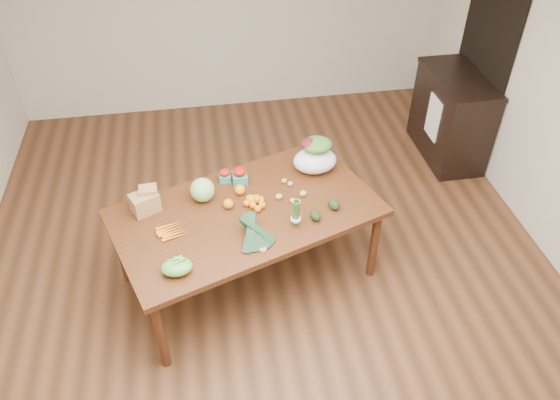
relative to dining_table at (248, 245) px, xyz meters
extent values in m
plane|color=brown|center=(0.15, -0.04, -0.38)|extent=(6.00, 6.00, 0.00)
cube|color=#572B14|center=(0.00, 0.00, 0.00)|extent=(2.27, 1.72, 0.75)
cube|color=black|center=(2.63, 1.56, 0.68)|extent=(0.02, 1.00, 2.10)
cube|color=black|center=(2.37, 1.48, 0.10)|extent=(0.52, 1.02, 0.94)
cube|color=white|center=(2.11, 1.36, 0.18)|extent=(0.02, 0.28, 0.45)
sphere|color=#9BBE6D|center=(-0.32, 0.19, 0.47)|extent=(0.19, 0.19, 0.19)
sphere|color=orange|center=(-0.13, 0.05, 0.42)|extent=(0.08, 0.08, 0.08)
sphere|color=orange|center=(-0.02, 0.21, 0.42)|extent=(0.09, 0.09, 0.09)
sphere|color=orange|center=(0.05, 0.08, 0.42)|extent=(0.08, 0.08, 0.08)
ellipsoid|color=#5CB13C|center=(-0.54, -0.56, 0.42)|extent=(0.22, 0.16, 0.10)
ellipsoid|color=#CABD74|center=(0.27, 0.09, 0.40)|extent=(0.06, 0.05, 0.05)
ellipsoid|color=tan|center=(0.37, 0.03, 0.39)|extent=(0.05, 0.04, 0.04)
ellipsoid|color=tan|center=(0.39, 0.25, 0.39)|extent=(0.05, 0.04, 0.04)
ellipsoid|color=tan|center=(0.35, 0.29, 0.40)|extent=(0.05, 0.04, 0.04)
ellipsoid|color=tan|center=(0.47, 0.10, 0.40)|extent=(0.06, 0.05, 0.05)
ellipsoid|color=black|center=(0.51, -0.19, 0.41)|extent=(0.10, 0.12, 0.07)
ellipsoid|color=black|center=(0.67, -0.09, 0.41)|extent=(0.11, 0.13, 0.08)
camera|label=1|loc=(-0.28, -3.19, 3.15)|focal=35.00mm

